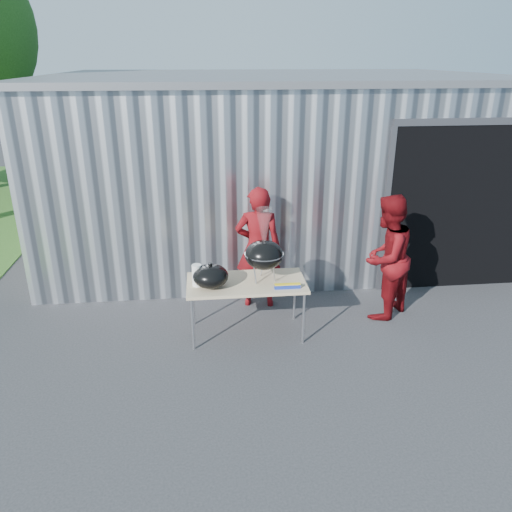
{
  "coord_description": "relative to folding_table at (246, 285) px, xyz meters",
  "views": [
    {
      "loc": [
        -0.62,
        -5.15,
        3.41
      ],
      "look_at": [
        0.01,
        0.67,
        1.05
      ],
      "focal_mm": 35.0,
      "sensor_mm": 36.0,
      "label": 1
    }
  ],
  "objects": [
    {
      "name": "person_cook",
      "position": [
        0.25,
        0.83,
        0.17
      ],
      "size": [
        0.69,
        0.5,
        1.77
      ],
      "primitive_type": "imported",
      "rotation": [
        0.0,
        0.0,
        3.02
      ],
      "color": "#5F0A0E",
      "rests_on": "ground"
    },
    {
      "name": "kettle_grill",
      "position": [
        0.23,
        0.02,
        0.45
      ],
      "size": [
        0.49,
        0.49,
        0.95
      ],
      "color": "black",
      "rests_on": "folding_table"
    },
    {
      "name": "person_bystander",
      "position": [
        1.93,
        0.31,
        0.16
      ],
      "size": [
        1.07,
        1.05,
        1.74
      ],
      "primitive_type": "imported",
      "rotation": [
        0.0,
        0.0,
        3.84
      ],
      "color": "#5F0A0E",
      "rests_on": "ground"
    },
    {
      "name": "white_tub",
      "position": [
        -0.55,
        0.17,
        0.09
      ],
      "size": [
        0.2,
        0.15,
        0.1
      ],
      "primitive_type": "cube",
      "color": "white",
      "rests_on": "folding_table"
    },
    {
      "name": "ground",
      "position": [
        0.12,
        -0.56,
        -0.71
      ],
      "size": [
        80.0,
        80.0,
        0.0
      ],
      "primitive_type": "plane",
      "color": "#2B2B2E"
    },
    {
      "name": "building",
      "position": [
        1.04,
        4.03,
        0.83
      ],
      "size": [
        8.2,
        6.2,
        3.1
      ],
      "color": "silver",
      "rests_on": "ground"
    },
    {
      "name": "grill_lid",
      "position": [
        -0.45,
        -0.1,
        0.18
      ],
      "size": [
        0.44,
        0.44,
        0.32
      ],
      "color": "black",
      "rests_on": "folding_table"
    },
    {
      "name": "foil_box",
      "position": [
        0.48,
        -0.25,
        0.07
      ],
      "size": [
        0.32,
        0.06,
        0.06
      ],
      "color": "navy",
      "rests_on": "folding_table"
    },
    {
      "name": "paper_towels",
      "position": [
        -0.62,
        -0.05,
        0.18
      ],
      "size": [
        0.12,
        0.12,
        0.28
      ],
      "primitive_type": "cylinder",
      "color": "white",
      "rests_on": "folding_table"
    },
    {
      "name": "folding_table",
      "position": [
        0.0,
        0.0,
        0.0
      ],
      "size": [
        1.5,
        0.75,
        0.75
      ],
      "color": "tan",
      "rests_on": "ground"
    }
  ]
}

